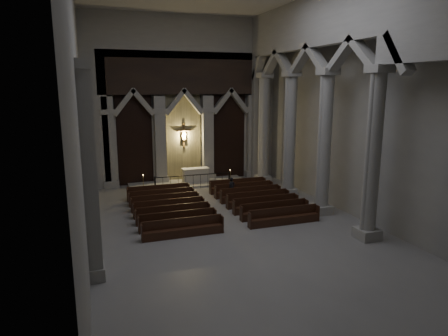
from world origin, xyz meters
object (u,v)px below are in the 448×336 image
candle_stand_right (230,181)px  worshipper (232,187)px  altar_rail (193,179)px  pews (215,205)px  candle_stand_left (144,188)px  altar (195,175)px

candle_stand_right → worshipper: (-0.91, -2.81, 0.32)m
altar_rail → pews: (-0.00, -5.07, -0.42)m
altar_rail → candle_stand_left: 3.47m
altar_rail → candle_stand_right: bearing=1.0°
candle_stand_right → worshipper: worshipper is taller
candle_stand_left → altar_rail: bearing=0.2°
candle_stand_right → worshipper: 2.97m
pews → candle_stand_right: bearing=61.6°
candle_stand_left → pews: (3.45, -5.06, -0.07)m
altar → candle_stand_right: 2.70m
candle_stand_left → pews: bearing=-55.7°
candle_stand_left → pews: 6.13m
pews → altar_rail: bearing=90.0°
altar → pews: bearing=-95.0°
candle_stand_right → altar_rail: bearing=-179.0°
candle_stand_left → candle_stand_right: 6.23m
altar_rail → pews: bearing=-90.0°
altar → worshipper: size_ratio=1.53×
candle_stand_right → pews: size_ratio=0.13×
candle_stand_right → pews: 5.82m
pews → worshipper: size_ratio=7.23×
candle_stand_right → altar: bearing=144.5°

